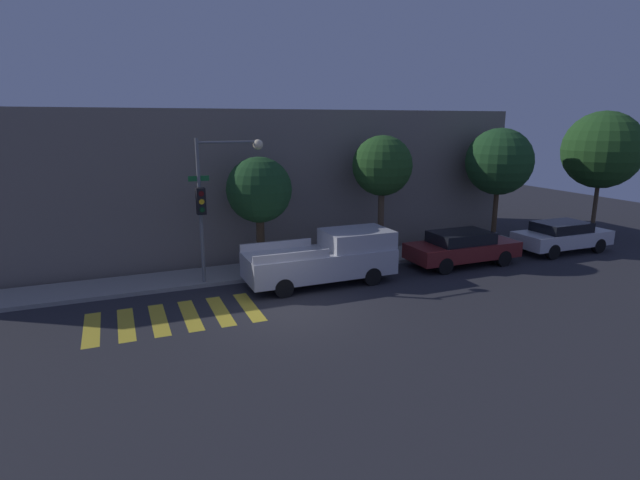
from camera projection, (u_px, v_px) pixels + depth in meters
ground_plane at (290, 311)px, 15.32m from camera, size 60.00×60.00×0.00m
sidewalk at (254, 271)px, 19.11m from camera, size 26.00×2.07×0.14m
building_row at (226, 181)px, 22.39m from camera, size 26.00×6.00×6.13m
crosswalk at (175, 317)px, 14.79m from camera, size 4.97×2.60×0.00m
traffic_light_pole at (215, 189)px, 17.00m from camera, size 2.63×0.56×5.13m
pickup_truck at (328, 258)px, 17.80m from camera, size 5.31×1.99×1.84m
sedan_near_corner at (462, 247)px, 20.04m from camera, size 4.57×1.81×1.38m
sedan_middle at (562, 236)px, 22.06m from camera, size 4.35×1.79×1.35m
tree_near_corner at (259, 191)px, 18.32m from camera, size 2.42×2.42×4.43m
tree_midblock at (382, 166)px, 20.07m from camera, size 2.43×2.43×5.14m
tree_far_end at (499, 162)px, 22.29m from camera, size 2.97×2.97×5.40m
tree_behind_truck at (602, 150)px, 24.60m from camera, size 3.79×3.79×6.18m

